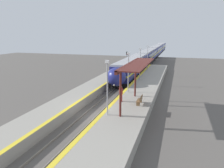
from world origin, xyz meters
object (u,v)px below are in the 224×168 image
(lamppost_mid, at_px, (128,70))
(person_waiting, at_px, (121,93))
(platform_bench, at_px, (140,100))
(lamppost_far, at_px, (140,62))
(lamppost_near, at_px, (107,84))
(train, at_px, (152,53))
(railway_signal, at_px, (127,60))
(lamppost_farthest, at_px, (147,56))

(lamppost_mid, bearing_deg, person_waiting, -88.16)
(platform_bench, bearing_deg, lamppost_far, 100.28)
(lamppost_near, distance_m, lamppost_far, 16.52)
(lamppost_mid, distance_m, lamppost_far, 8.26)
(train, height_order, platform_bench, train)
(platform_bench, relative_size, lamppost_mid, 0.32)
(platform_bench, bearing_deg, lamppost_mid, 117.78)
(lamppost_near, bearing_deg, railway_signal, 99.82)
(railway_signal, bearing_deg, lamppost_near, -80.18)
(railway_signal, xyz_separation_m, lamppost_farthest, (4.86, -3.27, 1.20))
(lamppost_mid, distance_m, lamppost_farthest, 16.52)
(train, relative_size, lamppost_farthest, 17.15)
(person_waiting, bearing_deg, railway_signal, 101.83)
(platform_bench, relative_size, person_waiting, 0.90)
(platform_bench, distance_m, lamppost_farthest, 21.12)
(lamppost_farthest, bearing_deg, train, 94.98)
(platform_bench, height_order, railway_signal, railway_signal)
(train, relative_size, lamppost_far, 17.15)
(lamppost_mid, bearing_deg, lamppost_far, 90.00)
(lamppost_near, relative_size, lamppost_far, 1.00)
(train, distance_m, platform_bench, 49.07)
(train, xyz_separation_m, person_waiting, (2.56, -48.51, -0.22))
(person_waiting, height_order, lamppost_farthest, lamppost_farthest)
(railway_signal, bearing_deg, lamppost_farthest, -33.92)
(person_waiting, xyz_separation_m, lamppost_farthest, (-0.13, 20.53, 1.97))
(train, relative_size, platform_bench, 54.28)
(train, bearing_deg, lamppost_mid, -86.87)
(train, distance_m, railway_signal, 24.83)
(lamppost_far, relative_size, lamppost_farthest, 1.00)
(train, height_order, lamppost_farthest, lamppost_farthest)
(person_waiting, xyz_separation_m, lamppost_near, (-0.13, -4.25, 1.97))
(platform_bench, bearing_deg, railway_signal, 106.49)
(lamppost_near, height_order, lamppost_far, same)
(lamppost_near, bearing_deg, train, 92.64)
(train, bearing_deg, railway_signal, -95.60)
(person_waiting, distance_m, lamppost_far, 12.43)
(platform_bench, bearing_deg, lamppost_farthest, 96.25)
(lamppost_far, bearing_deg, lamppost_mid, -90.00)
(person_waiting, bearing_deg, lamppost_mid, 91.84)
(train, distance_m, person_waiting, 48.57)
(lamppost_farthest, bearing_deg, lamppost_mid, -90.00)
(lamppost_far, bearing_deg, railway_signal, 112.85)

